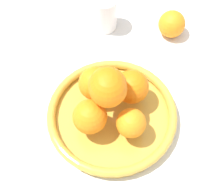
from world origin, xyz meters
name	(u,v)px	position (x,y,z in m)	size (l,w,h in m)	color
ground_plane	(112,118)	(0.00, 0.00, 0.00)	(4.00, 4.00, 0.00)	silver
fruit_bowl	(112,114)	(0.00, 0.00, 0.02)	(0.30, 0.30, 0.03)	gold
orange_pile	(109,95)	(0.00, -0.01, 0.10)	(0.18, 0.17, 0.14)	orange
stray_orange	(172,24)	(-0.31, 0.07, 0.04)	(0.07, 0.07, 0.07)	orange
drinking_glass	(104,13)	(-0.28, -0.11, 0.05)	(0.07, 0.07, 0.10)	white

